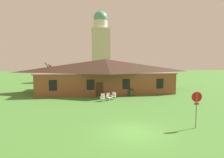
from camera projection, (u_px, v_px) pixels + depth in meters
name	position (u px, v px, depth m)	size (l,w,h in m)	color
ground_plane	(133.00, 132.00, 13.35)	(200.00, 200.00, 0.00)	#477F33
brick_building	(105.00, 75.00, 32.29)	(22.08, 10.40, 5.57)	brown
dome_tower	(101.00, 47.00, 51.68)	(5.18, 5.18, 19.94)	beige
stop_sign	(197.00, 102.00, 14.02)	(0.80, 0.15, 2.81)	slate
lawn_chair_by_porch	(103.00, 97.00, 24.05)	(0.69, 0.73, 0.96)	white
lawn_chair_near_door	(109.00, 97.00, 24.53)	(0.85, 0.87, 0.96)	silver
lawn_chair_left_end	(114.00, 96.00, 25.26)	(0.76, 0.81, 0.96)	silver
bare_tree_beside_building	(51.00, 77.00, 31.25)	(2.34, 2.33, 4.99)	brown
trash_bin	(131.00, 93.00, 27.75)	(0.56, 0.56, 0.98)	#335638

